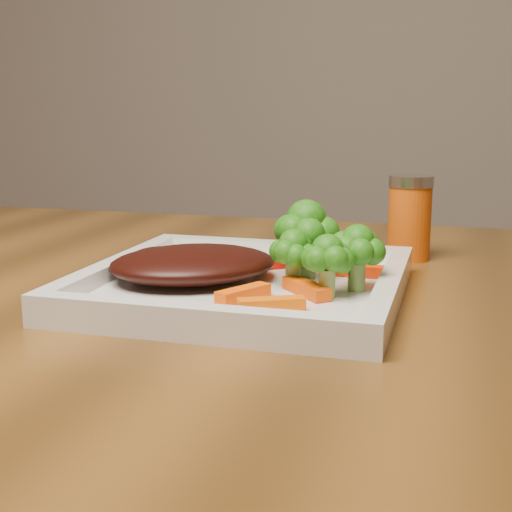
# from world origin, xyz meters

# --- Properties ---
(plate) EXTENTS (0.27, 0.27, 0.01)m
(plate) POSITION_xyz_m (-0.02, -0.03, 0.76)
(plate) COLOR silver
(plate) RESTS_ON dining_table
(steak) EXTENTS (0.19, 0.18, 0.03)m
(steak) POSITION_xyz_m (-0.07, -0.03, 0.78)
(steak) COLOR black
(steak) RESTS_ON plate
(broccoli_0) EXTENTS (0.07, 0.07, 0.07)m
(broccoli_0) POSITION_xyz_m (0.02, 0.01, 0.80)
(broccoli_0) COLOR #266310
(broccoli_0) RESTS_ON plate
(broccoli_1) EXTENTS (0.06, 0.06, 0.06)m
(broccoli_1) POSITION_xyz_m (0.08, -0.02, 0.79)
(broccoli_1) COLOR #277112
(broccoli_1) RESTS_ON plate
(broccoli_2) EXTENTS (0.06, 0.06, 0.06)m
(broccoli_2) POSITION_xyz_m (0.06, -0.05, 0.79)
(broccoli_2) COLOR #2A5B0F
(broccoli_2) RESTS_ON plate
(broccoli_3) EXTENTS (0.05, 0.05, 0.06)m
(broccoli_3) POSITION_xyz_m (0.02, -0.03, 0.79)
(broccoli_3) COLOR #247112
(broccoli_3) RESTS_ON plate
(carrot_0) EXTENTS (0.05, 0.04, 0.01)m
(carrot_0) POSITION_xyz_m (0.02, -0.11, 0.77)
(carrot_0) COLOR #EA5D03
(carrot_0) RESTS_ON plate
(carrot_2) EXTENTS (0.04, 0.05, 0.01)m
(carrot_2) POSITION_xyz_m (-0.01, -0.08, 0.77)
(carrot_2) COLOR #FF4F04
(carrot_2) RESTS_ON plate
(carrot_3) EXTENTS (0.05, 0.01, 0.01)m
(carrot_3) POSITION_xyz_m (0.07, 0.03, 0.77)
(carrot_3) COLOR red
(carrot_3) RESTS_ON plate
(carrot_4) EXTENTS (0.05, 0.04, 0.01)m
(carrot_4) POSITION_xyz_m (-0.01, 0.04, 0.77)
(carrot_4) COLOR red
(carrot_4) RESTS_ON plate
(carrot_5) EXTENTS (0.05, 0.05, 0.01)m
(carrot_5) POSITION_xyz_m (0.04, -0.05, 0.77)
(carrot_5) COLOR #EC4A03
(carrot_5) RESTS_ON plate
(spice_shaker) EXTENTS (0.06, 0.06, 0.09)m
(spice_shaker) POSITION_xyz_m (0.10, 0.17, 0.80)
(spice_shaker) COLOR #C44C0A
(spice_shaker) RESTS_ON dining_table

